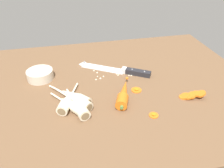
# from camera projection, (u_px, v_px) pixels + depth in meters

# --- Properties ---
(ground_plane) EXTENTS (1.20, 0.90, 0.04)m
(ground_plane) POSITION_uv_depth(u_px,v_px,m) (111.00, 88.00, 0.94)
(ground_plane) COLOR brown
(chefs_knife) EXTENTS (0.31, 0.21, 0.04)m
(chefs_knife) POSITION_uv_depth(u_px,v_px,m) (112.00, 69.00, 1.02)
(chefs_knife) COLOR silver
(chefs_knife) RESTS_ON ground_plane
(whole_carrot) EXTENTS (0.10, 0.19, 0.04)m
(whole_carrot) POSITION_uv_depth(u_px,v_px,m) (124.00, 94.00, 0.83)
(whole_carrot) COLOR orange
(whole_carrot) RESTS_ON ground_plane
(parsnip_front) EXTENTS (0.14, 0.18, 0.04)m
(parsnip_front) POSITION_uv_depth(u_px,v_px,m) (76.00, 100.00, 0.80)
(parsnip_front) COLOR beige
(parsnip_front) RESTS_ON ground_plane
(parsnip_mid_left) EXTENTS (0.16, 0.17, 0.04)m
(parsnip_mid_left) POSITION_uv_depth(u_px,v_px,m) (75.00, 97.00, 0.82)
(parsnip_mid_left) COLOR beige
(parsnip_mid_left) RESTS_ON ground_plane
(parsnip_mid_right) EXTENTS (0.09, 0.18, 0.04)m
(parsnip_mid_right) POSITION_uv_depth(u_px,v_px,m) (67.00, 101.00, 0.80)
(parsnip_mid_right) COLOR beige
(parsnip_mid_right) RESTS_ON ground_plane
(parsnip_back) EXTENTS (0.07, 0.19, 0.04)m
(parsnip_back) POSITION_uv_depth(u_px,v_px,m) (79.00, 106.00, 0.78)
(parsnip_back) COLOR beige
(parsnip_back) RESTS_ON ground_plane
(parsnip_outer) EXTENTS (0.13, 0.16, 0.04)m
(parsnip_outer) POSITION_uv_depth(u_px,v_px,m) (72.00, 105.00, 0.78)
(parsnip_outer) COLOR beige
(parsnip_outer) RESTS_ON ground_plane
(carrot_slice_stack) EXTENTS (0.10, 0.05, 0.04)m
(carrot_slice_stack) POSITION_uv_depth(u_px,v_px,m) (192.00, 95.00, 0.84)
(carrot_slice_stack) COLOR orange
(carrot_slice_stack) RESTS_ON ground_plane
(carrot_slice_stray_near) EXTENTS (0.03, 0.03, 0.01)m
(carrot_slice_stray_near) POSITION_uv_depth(u_px,v_px,m) (154.00, 115.00, 0.76)
(carrot_slice_stray_near) COLOR orange
(carrot_slice_stray_near) RESTS_ON ground_plane
(carrot_slice_stray_mid) EXTENTS (0.04, 0.04, 0.01)m
(carrot_slice_stray_mid) POSITION_uv_depth(u_px,v_px,m) (136.00, 90.00, 0.89)
(carrot_slice_stray_mid) COLOR orange
(carrot_slice_stray_mid) RESTS_ON ground_plane
(prep_bowl) EXTENTS (0.11, 0.11, 0.04)m
(prep_bowl) POSITION_uv_depth(u_px,v_px,m) (40.00, 74.00, 0.95)
(prep_bowl) COLOR beige
(prep_bowl) RESTS_ON ground_plane
(mince_crumbs) EXTENTS (0.16, 0.08, 0.01)m
(mince_crumbs) POSITION_uv_depth(u_px,v_px,m) (110.00, 74.00, 0.99)
(mince_crumbs) COLOR beige
(mince_crumbs) RESTS_ON ground_plane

